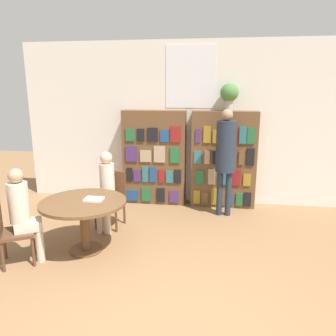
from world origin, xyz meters
TOP-DOWN VIEW (x-y plane):
  - ground_plane at (0.00, 0.00)m, footprint 16.00×16.00m
  - wall_back at (0.00, 3.70)m, footprint 6.40×0.07m
  - bookshelf_left at (-0.64, 3.51)m, footprint 1.17×0.34m
  - bookshelf_right at (0.64, 3.51)m, footprint 1.17×0.34m
  - flower_vase at (0.70, 3.51)m, footprint 0.32×0.32m
  - reading_table at (-1.21, 1.42)m, footprint 1.13×1.13m
  - chair_near_camera at (-1.99, 0.96)m, footprint 0.55×0.55m
  - chair_left_side at (-1.12, 2.32)m, footprint 0.44×0.44m
  - seated_reader_left at (-1.14, 2.13)m, footprint 0.26×0.36m
  - seated_reader_right at (-1.83, 1.06)m, footprint 0.40×0.37m
  - librarian_standing at (0.66, 3.00)m, footprint 0.33×0.60m
  - open_book_on_table at (-1.08, 1.47)m, footprint 0.24×0.18m

SIDE VIEW (x-z plane):
  - ground_plane at x=0.00m, z-range 0.00..0.00m
  - chair_near_camera at x=-1.99m, z-range 0.05..0.92m
  - chair_left_side at x=-1.12m, z-range 0.05..0.92m
  - reading_table at x=-1.21m, z-range 0.23..0.94m
  - seated_reader_left at x=-1.14m, z-range 0.07..1.30m
  - seated_reader_right at x=-1.83m, z-range 0.07..1.29m
  - open_book_on_table at x=-1.08m, z-range 0.71..0.74m
  - bookshelf_left at x=-0.64m, z-range 0.00..1.76m
  - bookshelf_right at x=0.64m, z-range 0.00..1.76m
  - librarian_standing at x=0.66m, z-range 0.22..2.04m
  - wall_back at x=0.00m, z-range 0.01..3.01m
  - flower_vase at x=0.70m, z-range 1.82..2.29m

